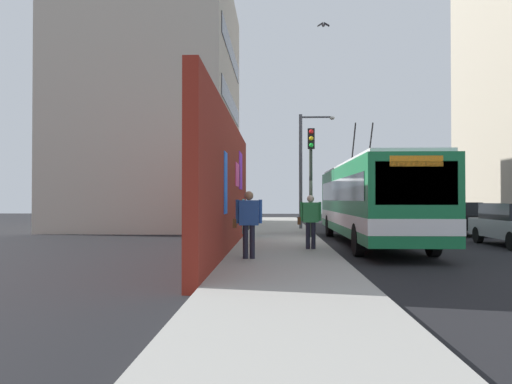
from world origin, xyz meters
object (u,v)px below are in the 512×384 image
Objects in this scene: pedestrian_at_curb at (310,217)px; parked_car_black at (454,217)px; pedestrian_near_wall at (249,219)px; traffic_light at (311,164)px; city_bus at (370,199)px; street_lamp at (305,162)px.

parked_car_black is at bearing -40.35° from pedestrian_at_curb.
pedestrian_near_wall reaches higher than pedestrian_at_curb.
traffic_light is (4.76, -0.36, 2.02)m from pedestrian_at_curb.
city_bus is 4.20m from pedestrian_at_curb.
street_lamp is (13.85, -2.32, 2.53)m from pedestrian_near_wall.
pedestrian_near_wall is 8.01m from traffic_light.
street_lamp reaches higher than pedestrian_at_curb.
parked_car_black is 15.15m from pedestrian_near_wall.
parked_car_black is 2.73× the size of pedestrian_at_curb.
traffic_light is at bearing 178.80° from street_lamp.
pedestrian_at_curb reaches higher than parked_car_black.
parked_car_black is at bearing -106.11° from street_lamp.
city_bus is 7.81m from parked_car_black.
traffic_light is (1.45, 2.15, 1.45)m from city_bus.
traffic_light reaches higher than parked_car_black.
city_bus is 2.97m from traffic_light.
city_bus reaches higher than traffic_light.
city_bus reaches higher than parked_car_black.
pedestrian_at_curb is 3.25m from pedestrian_near_wall.
parked_car_black is 11.91m from pedestrian_at_curb.
pedestrian_at_curb is (-3.32, 2.51, -0.57)m from city_bus.
street_lamp reaches higher than parked_car_black.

